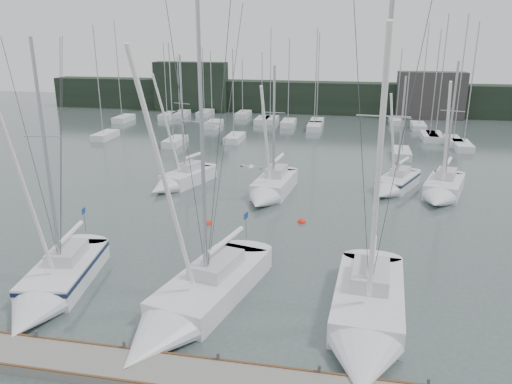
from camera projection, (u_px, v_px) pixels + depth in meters
The scene contains 16 objects.
ground at pixel (200, 310), 24.08m from camera, with size 160.00×160.00×0.00m, color #455450.
dock at pixel (162, 373), 19.35m from camera, with size 24.00×2.00×0.40m, color slate.
far_treeline at pixel (313, 97), 81.19m from camera, with size 90.00×4.00×5.00m, color black.
far_building_left at pixel (191, 87), 82.52m from camera, with size 12.00×3.00×8.00m, color black.
far_building_right at pixel (430, 95), 75.72m from camera, with size 10.00×3.00×7.00m, color #3A3735.
mast_forest at pixel (284, 126), 67.85m from camera, with size 47.75×26.66×14.82m.
sailboat_near_left at pixel (52, 288), 25.04m from camera, with size 4.13×9.50×13.55m.
sailboat_near_center at pixel (187, 308), 23.21m from camera, with size 5.54×11.44×15.29m.
sailboat_near_right at pixel (367, 324), 21.85m from camera, with size 3.78×10.83×16.07m.
sailboat_mid_b at pixel (178, 181), 42.86m from camera, with size 4.63×7.61×11.77m.
sailboat_mid_c at pixel (270, 190), 40.19m from camera, with size 3.46×8.49×11.13m.
sailboat_mid_d at pixel (393, 185), 41.76m from camera, with size 4.92×7.40×10.18m.
sailboat_mid_e at pixel (441, 192), 39.89m from camera, with size 4.60×7.75×11.52m.
buoy_a at pixel (208, 224), 34.87m from camera, with size 0.58×0.58×0.58m, color red.
buoy_b at pixel (302, 222), 35.12m from camera, with size 0.58×0.58×0.58m, color red.
seagull at pixel (251, 167), 20.83m from camera, with size 0.92×0.45×0.18m.
Camera 1 is at (6.71, -20.24, 12.86)m, focal length 35.00 mm.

